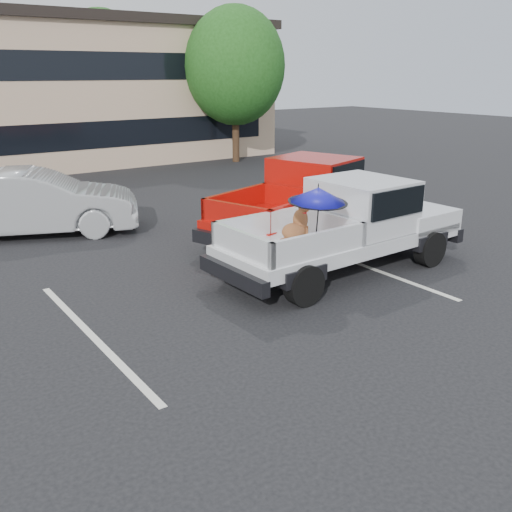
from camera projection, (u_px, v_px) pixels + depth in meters
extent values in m
plane|color=black|center=(318.00, 333.00, 9.13)|extent=(90.00, 90.00, 0.00)
cube|color=silver|center=(92.00, 336.00, 9.03)|extent=(0.12, 5.00, 0.01)
cube|color=silver|center=(362.00, 265.00, 12.33)|extent=(0.12, 5.00, 0.01)
cube|color=tan|center=(44.00, 95.00, 25.59)|extent=(20.00, 8.00, 6.00)
cube|color=black|center=(36.00, 20.00, 24.63)|extent=(20.40, 8.40, 0.40)
cube|color=black|center=(77.00, 136.00, 22.96)|extent=(18.00, 0.08, 1.10)
cube|color=black|center=(70.00, 66.00, 22.13)|extent=(18.00, 0.08, 1.10)
cylinder|color=#332114|center=(236.00, 132.00, 26.07)|extent=(0.32, 0.32, 2.73)
ellipsoid|color=#1C4B15|center=(235.00, 66.00, 25.19)|extent=(4.46, 4.46, 5.13)
cylinder|color=#332114|center=(107.00, 121.00, 30.60)|extent=(0.32, 0.32, 2.86)
ellipsoid|color=#1C4B15|center=(103.00, 63.00, 29.68)|extent=(4.68, 4.68, 5.38)
cylinder|color=black|center=(304.00, 285.00, 10.11)|extent=(0.77, 0.30, 0.76)
cylinder|color=black|center=(243.00, 259.00, 11.50)|extent=(0.77, 0.30, 0.76)
cylinder|color=black|center=(430.00, 249.00, 12.17)|extent=(0.77, 0.30, 0.76)
cylinder|color=black|center=(366.00, 231.00, 13.57)|extent=(0.77, 0.30, 0.76)
cube|color=white|center=(342.00, 240.00, 11.78)|extent=(5.45, 2.08, 0.28)
cube|color=white|center=(405.00, 216.00, 12.86)|extent=(1.56, 1.96, 0.46)
cube|color=black|center=(424.00, 227.00, 13.41)|extent=(0.26, 1.97, 0.30)
cube|color=black|center=(233.00, 275.00, 10.25)|extent=(0.24, 1.96, 0.28)
cube|color=white|center=(362.00, 204.00, 11.88)|extent=(1.70, 1.89, 1.05)
cube|color=black|center=(362.00, 195.00, 11.82)|extent=(1.56, 1.98, 0.55)
cube|color=black|center=(288.00, 250.00, 10.93)|extent=(2.35, 1.91, 0.10)
cube|color=white|center=(261.00, 225.00, 11.49)|extent=(2.30, 0.17, 0.50)
cube|color=white|center=(320.00, 245.00, 10.17)|extent=(2.30, 0.17, 0.50)
cube|color=white|center=(242.00, 245.00, 10.20)|extent=(0.16, 1.84, 0.50)
cube|color=white|center=(330.00, 226.00, 11.47)|extent=(0.16, 1.84, 0.50)
ellipsoid|color=brown|center=(293.00, 231.00, 11.38)|extent=(0.51, 0.43, 0.33)
cylinder|color=brown|center=(306.00, 232.00, 11.48)|extent=(0.07, 0.07, 0.25)
cylinder|color=brown|center=(301.00, 230.00, 11.61)|extent=(0.07, 0.07, 0.25)
ellipsoid|color=brown|center=(300.00, 220.00, 11.41)|extent=(0.33, 0.29, 0.45)
cylinder|color=red|center=(301.00, 213.00, 11.38)|extent=(0.22, 0.22, 0.04)
sphere|color=brown|center=(304.00, 207.00, 11.39)|extent=(0.24, 0.24, 0.24)
cone|color=black|center=(309.00, 207.00, 11.48)|extent=(0.17, 0.12, 0.12)
cone|color=black|center=(306.00, 202.00, 11.29)|extent=(0.08, 0.08, 0.13)
cone|color=black|center=(302.00, 200.00, 11.39)|extent=(0.08, 0.08, 0.13)
cylinder|color=brown|center=(286.00, 238.00, 11.30)|extent=(0.30, 0.05, 0.10)
cylinder|color=black|center=(317.00, 224.00, 10.53)|extent=(0.02, 0.10, 1.05)
cone|color=#1413A7|center=(318.00, 195.00, 10.36)|extent=(1.10, 1.12, 0.36)
cylinder|color=black|center=(318.00, 186.00, 10.31)|extent=(0.02, 0.02, 0.10)
cylinder|color=black|center=(318.00, 202.00, 10.40)|extent=(1.10, 1.10, 0.09)
cylinder|color=black|center=(291.00, 246.00, 12.36)|extent=(0.83, 0.51, 0.78)
cylinder|color=black|center=(224.00, 232.00, 13.44)|extent=(0.83, 0.51, 0.78)
cylinder|color=black|center=(368.00, 213.00, 15.19)|extent=(0.83, 0.51, 0.78)
cylinder|color=black|center=(307.00, 204.00, 16.27)|extent=(0.83, 0.51, 0.78)
cube|color=#AA0F09|center=(302.00, 210.00, 14.26)|extent=(5.89, 3.59, 0.29)
cube|color=#AA0F09|center=(342.00, 188.00, 15.77)|extent=(2.08, 2.36, 0.47)
cube|color=black|center=(354.00, 198.00, 16.48)|extent=(0.82, 1.99, 0.31)
cube|color=black|center=(230.00, 242.00, 12.16)|extent=(0.80, 1.98, 0.29)
cube|color=#AA0F09|center=(314.00, 179.00, 14.48)|extent=(2.20, 2.33, 1.08)
cube|color=black|center=(314.00, 171.00, 14.41)|extent=(2.08, 2.38, 0.57)
cube|color=black|center=(267.00, 219.00, 13.10)|extent=(2.84, 2.53, 0.10)
cube|color=#AA0F09|center=(236.00, 201.00, 13.52)|extent=(2.29, 0.82, 0.52)
cube|color=#AA0F09|center=(300.00, 212.00, 12.50)|extent=(2.29, 0.82, 0.52)
cube|color=#AA0F09|center=(236.00, 216.00, 12.14)|extent=(0.68, 1.84, 0.52)
cube|color=#AA0F09|center=(294.00, 198.00, 13.87)|extent=(0.68, 1.84, 0.52)
imported|color=#A1A4A8|center=(36.00, 203.00, 14.41)|extent=(5.32, 3.56, 1.66)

